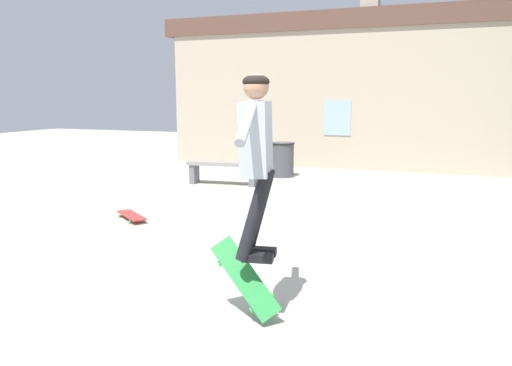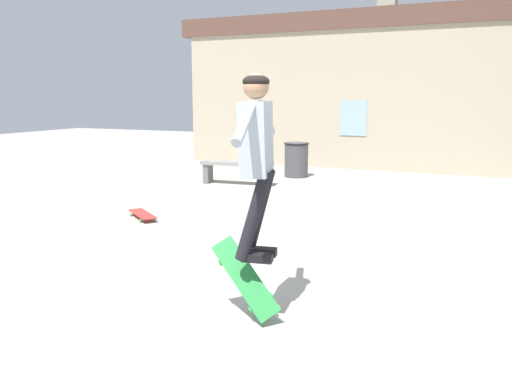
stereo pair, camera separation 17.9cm
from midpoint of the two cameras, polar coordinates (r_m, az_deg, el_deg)
name	(u,v)px [view 2 (the right image)]	position (r m, az deg, el deg)	size (l,w,h in m)	color
ground_plane	(203,310)	(4.64, -4.90, -14.29)	(40.00, 40.00, 0.00)	#A39E93
building_backdrop	(386,86)	(13.33, 14.97, 10.62)	(11.65, 0.52, 5.46)	#B7A88E
park_bench	(237,168)	(10.84, -1.75, 1.72)	(1.62, 0.51, 0.50)	gray
trash_bin	(296,159)	(11.92, 5.06, 2.77)	(0.60, 0.60, 0.82)	#47474C
skater	(256,150)	(4.12, 1.27, 3.82)	(0.36, 1.22, 1.55)	#9EA8B2
skateboard_flipping	(245,278)	(4.35, -0.03, -10.82)	(0.69, 0.33, 0.65)	#237F38
skateboard_resting	(142,214)	(8.03, -12.22, -3.50)	(0.75, 0.63, 0.08)	red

